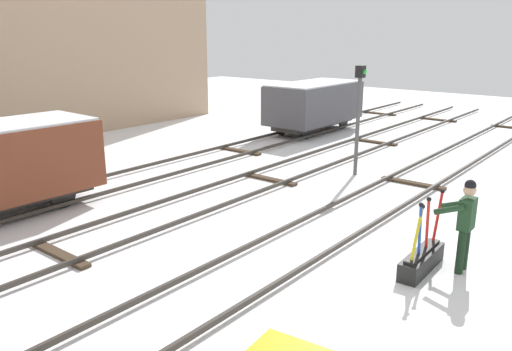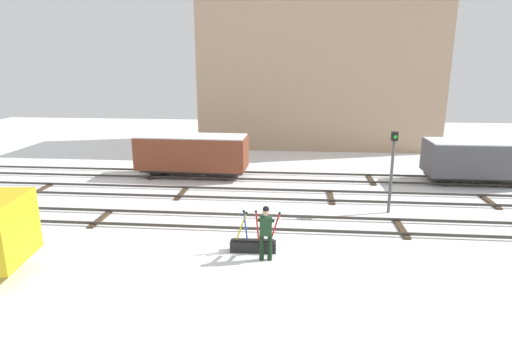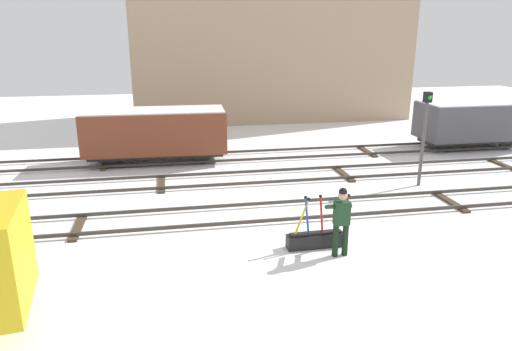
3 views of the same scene
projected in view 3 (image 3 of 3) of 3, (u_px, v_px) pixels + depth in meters
ground_plane at (277, 215)px, 14.75m from camera, size 60.00×60.00×0.00m
track_main_line at (277, 211)px, 14.72m from camera, size 44.00×1.94×0.18m
track_siding_near at (256, 177)px, 18.10m from camera, size 44.00×1.94×0.18m
track_siding_far at (243, 156)px, 21.13m from camera, size 44.00×1.94×0.18m
switch_lever_frame at (315, 238)px, 12.51m from camera, size 1.67×0.40×1.45m
rail_worker at (341, 217)px, 11.82m from camera, size 0.54×0.68×1.81m
signal_post at (424, 129)px, 16.87m from camera, size 0.24×0.32×3.41m
apartment_building at (270, 23)px, 29.70m from camera, size 17.19×5.97×11.63m
freight_car_far_end at (471, 121)px, 22.69m from camera, size 4.83×2.30×2.21m
freight_car_near_switch at (155, 132)px, 20.13m from camera, size 5.94×2.25×2.27m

